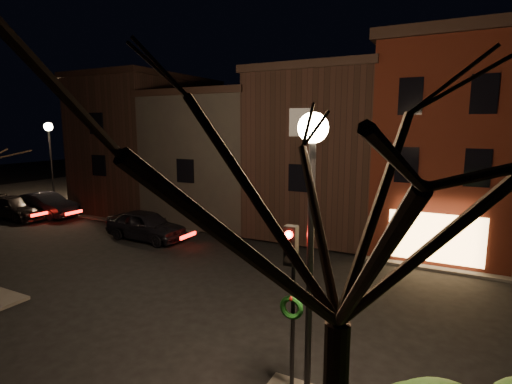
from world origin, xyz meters
TOP-DOWN VIEW (x-y plane):
  - ground at (0.00, 0.00)m, footprint 120.00×120.00m
  - sidewalk_far_left at (-20.00, 20.00)m, footprint 30.00×30.00m
  - corner_building at (8.00, 9.47)m, footprint 6.50×8.50m
  - row_building_a at (1.50, 10.50)m, footprint 7.30×10.30m
  - row_building_b at (-5.75, 10.50)m, footprint 7.80×10.30m
  - row_building_c at (-13.00, 10.50)m, footprint 7.30×10.30m
  - street_lamp_near at (6.20, -6.00)m, footprint 0.60×0.60m
  - street_lamp_far at (-19.00, 6.20)m, footprint 0.60×0.60m
  - traffic_signal at (5.60, -5.51)m, footprint 0.58×0.38m
  - bare_tree_right at (7.50, -8.50)m, footprint 6.40×6.40m
  - parked_car_a at (-6.74, 3.02)m, footprint 4.96×2.13m
  - parked_car_b at (-17.12, 4.12)m, footprint 5.21×2.00m
  - parked_car_c at (-18.37, 2.78)m, footprint 5.26×2.20m

SIDE VIEW (x-z plane):
  - ground at x=0.00m, z-range 0.00..0.00m
  - sidewalk_far_left at x=-20.00m, z-range 0.00..0.12m
  - parked_car_c at x=-18.37m, z-range 0.00..1.52m
  - parked_car_a at x=-6.74m, z-range 0.00..1.67m
  - parked_car_b at x=-17.12m, z-range 0.00..1.69m
  - traffic_signal at x=5.60m, z-range 0.78..4.83m
  - row_building_b at x=-5.75m, z-range 0.13..8.53m
  - row_building_a at x=1.50m, z-range 0.13..9.53m
  - row_building_c at x=-13.00m, z-range 0.13..10.03m
  - street_lamp_near at x=6.20m, z-range 1.94..8.42m
  - street_lamp_far at x=-19.00m, z-range 1.94..8.42m
  - corner_building at x=8.00m, z-range 0.15..10.65m
  - bare_tree_right at x=7.50m, z-range 1.90..10.40m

